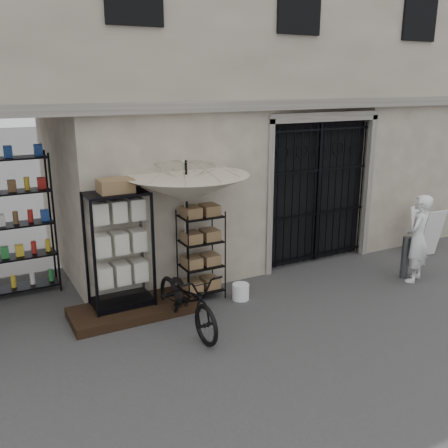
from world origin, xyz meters
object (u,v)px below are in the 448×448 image
wire_rack (201,256)px  bicycle (188,328)px  easel_sign (426,232)px  steel_bollard (405,257)px  market_umbrella (186,181)px  shopkeeper (413,280)px  display_cabinet (120,256)px  white_bucket (241,292)px

wire_rack → bicycle: 1.39m
easel_sign → steel_bollard: bearing=-148.2°
market_umbrella → shopkeeper: 4.80m
steel_bollard → market_umbrella: bearing=166.4°
easel_sign → bicycle: bearing=-169.2°
display_cabinet → easel_sign: 6.67m
wire_rack → steel_bollard: bearing=-10.8°
white_bucket → shopkeeper: bearing=-13.8°
market_umbrella → easel_sign: market_umbrella is taller
display_cabinet → bicycle: (0.71, -0.98, -0.99)m
market_umbrella → bicycle: size_ratio=1.59×
shopkeeper → steel_bollard: bearing=-106.5°
display_cabinet → bicycle: size_ratio=1.10×
white_bucket → shopkeeper: size_ratio=0.17×
display_cabinet → white_bucket: 2.18m
market_umbrella → easel_sign: (5.50, -0.28, -1.57)m
bicycle → easel_sign: easel_sign is taller
display_cabinet → bicycle: 1.57m
wire_rack → shopkeeper: bearing=-13.4°
wire_rack → market_umbrella: 1.36m
display_cabinet → steel_bollard: bearing=-30.8°
display_cabinet → white_bucket: (1.96, -0.46, -0.85)m
market_umbrella → easel_sign: size_ratio=2.82×
white_bucket → bicycle: (-1.24, -0.52, -0.14)m
white_bucket → display_cabinet: bearing=166.8°
shopkeeper → easel_sign: (1.36, 0.92, 0.54)m
display_cabinet → bicycle: display_cabinet is taller
display_cabinet → bicycle: bearing=-73.2°
market_umbrella → white_bucket: 2.16m
white_bucket → bicycle: bicycle is taller
bicycle → easel_sign: (5.93, 0.62, 0.54)m
bicycle → steel_bollard: 4.56m
steel_bollard → shopkeeper: 0.46m
bicycle → shopkeeper: size_ratio=1.10×
bicycle → easel_sign: bearing=2.8°
display_cabinet → market_umbrella: size_ratio=0.69×
market_umbrella → bicycle: 2.33m
market_umbrella → bicycle: market_umbrella is taller
display_cabinet → market_umbrella: (1.14, -0.08, 1.12)m
shopkeeper → market_umbrella: bearing=-43.2°
wire_rack → steel_bollard: size_ratio=1.90×
wire_rack → shopkeeper: wire_rack is taller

